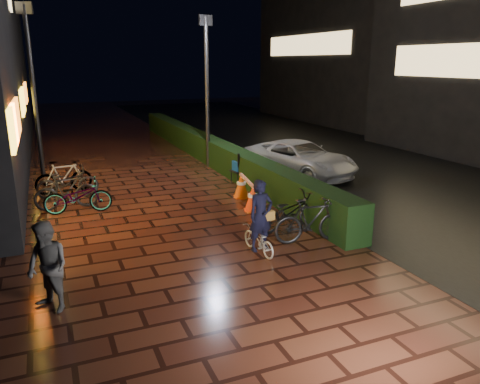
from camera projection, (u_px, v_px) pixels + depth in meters
name	position (u px, v px, depth m)	size (l,w,h in m)	color
ground	(188.00, 239.00, 10.85)	(80.00, 80.00, 0.00)	#381911
asphalt_road	(370.00, 165.00, 18.63)	(11.00, 60.00, 0.01)	black
hedge	(210.00, 150.00, 19.04)	(0.70, 20.00, 1.00)	black
bystander_person	(48.00, 267.00, 7.56)	(0.75, 0.58, 1.54)	#515154
van	(299.00, 158.00, 16.77)	(2.03, 4.41, 1.23)	#B5B6BA
far_buildings	(454.00, 11.00, 24.03)	(9.08, 31.00, 14.00)	black
lamp_post_hedge	(207.00, 86.00, 17.51)	(0.54, 0.18, 5.60)	black
lamp_post_sf	(33.00, 83.00, 16.18)	(0.54, 0.31, 5.89)	black
cyclist	(260.00, 227.00, 9.88)	(0.62, 1.18, 1.64)	silver
traffic_barrier	(247.00, 191.00, 13.45)	(0.70, 1.83, 0.74)	#ED360C
cart_assembly	(240.00, 167.00, 15.65)	(0.66, 0.70, 1.11)	black
parked_bikes_storefront	(69.00, 186.00, 13.52)	(2.06, 3.06, 1.04)	black
parked_bikes_hedge	(299.00, 216.00, 10.97)	(1.86, 1.68, 1.04)	black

